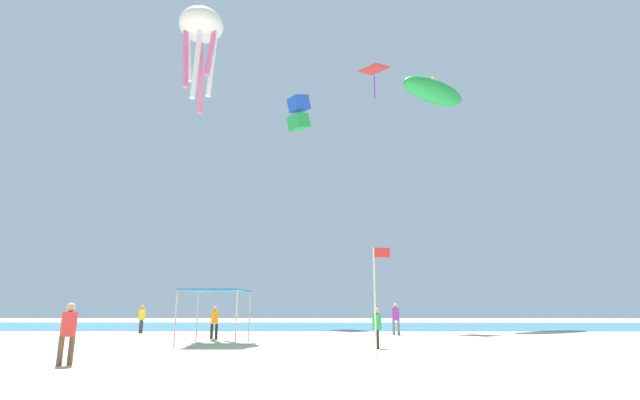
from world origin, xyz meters
The scene contains 13 objects.
ground centered at (0.00, 0.00, -0.05)m, with size 110.00×110.00×0.10m, color beige.
ocean_strip centered at (0.00, 25.51, 0.01)m, with size 110.00×18.64×0.03m, color teal.
canopy_tent centered at (-3.80, 4.26, 2.29)m, with size 2.64×3.37×2.42m.
person_near_tent centered at (-6.22, -3.54, 1.04)m, with size 0.42×0.43×1.76m.
person_leftmost centered at (3.36, 2.24, 0.95)m, with size 0.38×0.43×1.61m.
person_central centered at (-4.73, 8.00, 1.00)m, with size 0.43×0.40×1.70m.
person_rightmost centered at (-10.95, 13.76, 1.05)m, with size 0.43×0.48×1.79m.
person_far_shore centered at (5.44, 11.62, 1.10)m, with size 0.45×0.45×1.87m.
banner_flag centered at (3.09, -0.68, 2.25)m, with size 0.61×0.06×3.74m.
kite_octopus_white centered at (-7.78, 12.21, 21.19)m, with size 4.14×4.14×7.48m.
kite_inflatable_green centered at (11.53, 23.75, 21.88)m, with size 7.82×6.60×3.04m.
kite_box_blue centered at (-1.51, 24.81, 20.22)m, with size 2.46×2.42×3.69m.
kite_diamond_red centered at (5.53, 20.62, 22.39)m, with size 2.96×2.96×3.09m.
Camera 1 is at (1.42, -17.42, 1.63)m, focal length 26.00 mm.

